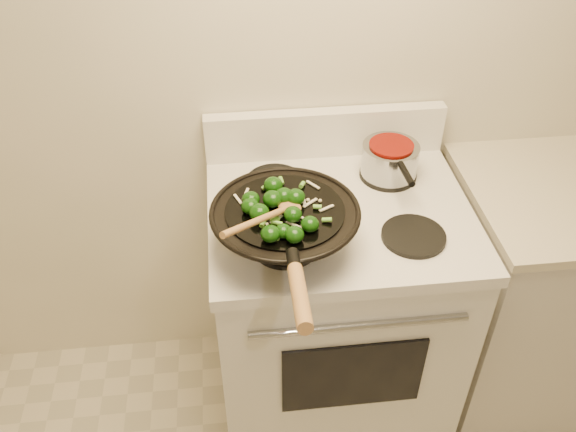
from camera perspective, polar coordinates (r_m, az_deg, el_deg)
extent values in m
plane|color=silver|center=(1.96, 12.50, 16.08)|extent=(3.50, 0.00, 3.50)
cube|color=white|center=(2.14, 4.19, -9.44)|extent=(0.76, 0.64, 0.88)
cube|color=white|center=(1.82, 4.87, 0.16)|extent=(0.78, 0.66, 0.04)
cube|color=white|center=(2.00, 3.49, 7.78)|extent=(0.78, 0.05, 0.16)
cylinder|color=#95979D|center=(1.67, 6.67, -10.18)|extent=(0.60, 0.02, 0.02)
cube|color=black|center=(1.86, 6.10, -14.69)|extent=(0.42, 0.01, 0.28)
cylinder|color=black|center=(1.67, -0.27, -2.80)|extent=(0.18, 0.18, 0.01)
cylinder|color=black|center=(1.73, 11.66, -1.85)|extent=(0.18, 0.18, 0.01)
cylinder|color=black|center=(1.90, -1.25, 3.25)|extent=(0.18, 0.18, 0.01)
cylinder|color=black|center=(1.96, 9.32, 3.90)|extent=(0.18, 0.18, 0.01)
cube|color=silver|center=(2.42, 23.93, -6.47)|extent=(0.80, 0.60, 0.88)
torus|color=black|center=(1.59, -0.28, 0.43)|extent=(0.40, 0.40, 0.01)
cylinder|color=black|center=(1.59, -0.28, 0.51)|extent=(0.31, 0.31, 0.01)
cylinder|color=black|center=(1.40, 0.51, -4.15)|extent=(0.03, 0.07, 0.04)
cylinder|color=#A47440|center=(1.29, 1.11, -7.55)|extent=(0.04, 0.21, 0.07)
ellipsoid|color=#0E3408|center=(1.54, -2.72, 0.33)|extent=(0.05, 0.05, 0.04)
cylinder|color=#4E7E2D|center=(1.55, -2.12, -0.06)|extent=(0.02, 0.02, 0.02)
ellipsoid|color=#0E3408|center=(1.59, -3.50, 1.58)|extent=(0.05, 0.05, 0.04)
ellipsoid|color=#0E3408|center=(1.48, 0.60, -1.75)|extent=(0.05, 0.05, 0.04)
ellipsoid|color=#0E3408|center=(1.48, -1.67, -1.67)|extent=(0.05, 0.05, 0.04)
cylinder|color=#4E7E2D|center=(1.49, -1.10, -2.03)|extent=(0.02, 0.02, 0.02)
ellipsoid|color=#0E3408|center=(1.49, -0.46, -1.42)|extent=(0.04, 0.04, 0.04)
ellipsoid|color=#0E3408|center=(1.54, 0.46, 0.16)|extent=(0.05, 0.05, 0.04)
ellipsoid|color=#0E3408|center=(1.59, -1.46, 1.61)|extent=(0.05, 0.05, 0.04)
cylinder|color=#4E7E2D|center=(1.60, -0.89, 1.22)|extent=(0.02, 0.02, 0.02)
ellipsoid|color=#0E3408|center=(1.64, -1.40, 2.90)|extent=(0.05, 0.05, 0.04)
ellipsoid|color=#0E3408|center=(1.57, -3.55, 0.92)|extent=(0.05, 0.05, 0.04)
ellipsoid|color=#0E3408|center=(1.60, -0.40, 1.89)|extent=(0.05, 0.05, 0.04)
cylinder|color=#4E7E2D|center=(1.61, 0.14, 1.52)|extent=(0.02, 0.02, 0.01)
ellipsoid|color=#0E3408|center=(1.59, -1.07, 1.57)|extent=(0.04, 0.04, 0.03)
ellipsoid|color=#0E3408|center=(1.59, 0.72, 1.78)|extent=(0.05, 0.05, 0.04)
ellipsoid|color=#0E3408|center=(1.51, 2.06, -0.76)|extent=(0.05, 0.05, 0.04)
cylinder|color=#4E7E2D|center=(1.52, 2.57, -1.08)|extent=(0.02, 0.02, 0.01)
cube|color=silver|center=(1.52, 0.96, -1.15)|extent=(0.04, 0.01, 0.00)
cube|color=silver|center=(1.61, 1.50, 1.52)|extent=(0.01, 0.05, 0.00)
cube|color=silver|center=(1.62, -0.05, 1.66)|extent=(0.05, 0.03, 0.00)
cube|color=silver|center=(1.55, 1.71, -0.39)|extent=(0.04, 0.05, 0.00)
cube|color=silver|center=(1.53, 0.49, -0.81)|extent=(0.04, 0.03, 0.00)
cube|color=silver|center=(1.60, 2.09, 1.25)|extent=(0.04, 0.04, 0.00)
cube|color=silver|center=(1.52, -0.10, -1.26)|extent=(0.05, 0.02, 0.00)
cube|color=silver|center=(1.67, 2.35, 2.93)|extent=(0.04, 0.04, 0.00)
cube|color=silver|center=(1.52, -1.78, -1.21)|extent=(0.02, 0.05, 0.00)
cube|color=silver|center=(1.55, -1.08, -0.29)|extent=(0.04, 0.03, 0.00)
cube|color=silver|center=(1.59, 3.63, 0.74)|extent=(0.04, 0.03, 0.00)
cube|color=silver|center=(1.64, -3.93, 2.19)|extent=(0.02, 0.04, 0.00)
cube|color=silver|center=(1.62, -4.71, 1.59)|extent=(0.02, 0.04, 0.00)
cylinder|color=#60A735|center=(1.66, 1.33, 2.95)|extent=(0.03, 0.02, 0.02)
cylinder|color=#60A735|center=(1.54, 3.67, -0.36)|extent=(0.02, 0.02, 0.02)
cylinder|color=#60A735|center=(1.63, -0.92, 2.27)|extent=(0.02, 0.02, 0.02)
cylinder|color=#60A735|center=(1.58, 2.77, 0.86)|extent=(0.02, 0.03, 0.02)
cylinder|color=#60A735|center=(1.65, -2.10, 2.80)|extent=(0.02, 0.03, 0.02)
cylinder|color=#60A735|center=(1.53, -2.38, -0.71)|extent=(0.02, 0.03, 0.02)
cylinder|color=#60A735|center=(1.54, -1.23, -0.30)|extent=(0.03, 0.03, 0.02)
cylinder|color=#60A735|center=(1.53, -1.08, -0.63)|extent=(0.03, 0.02, 0.01)
cylinder|color=#60A735|center=(1.67, -0.65, 3.33)|extent=(0.02, 0.03, 0.02)
sphere|color=beige|center=(1.61, 1.89, 1.50)|extent=(0.01, 0.01, 0.01)
sphere|color=beige|center=(1.60, -3.20, 1.14)|extent=(0.01, 0.01, 0.01)
sphere|color=beige|center=(1.62, -3.39, 1.59)|extent=(0.01, 0.01, 0.01)
sphere|color=beige|center=(1.61, 3.02, 1.44)|extent=(0.01, 0.01, 0.01)
ellipsoid|color=#A47440|center=(1.58, 0.13, 0.90)|extent=(0.08, 0.08, 0.02)
cylinder|color=#A47440|center=(1.46, -2.87, -0.45)|extent=(0.18, 0.22, 0.11)
cylinder|color=#95979D|center=(1.93, 9.50, 5.26)|extent=(0.18, 0.18, 0.10)
cylinder|color=#690B05|center=(1.90, 9.66, 6.55)|extent=(0.14, 0.14, 0.01)
cylinder|color=black|center=(1.79, 10.99, 3.90)|extent=(0.03, 0.11, 0.02)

